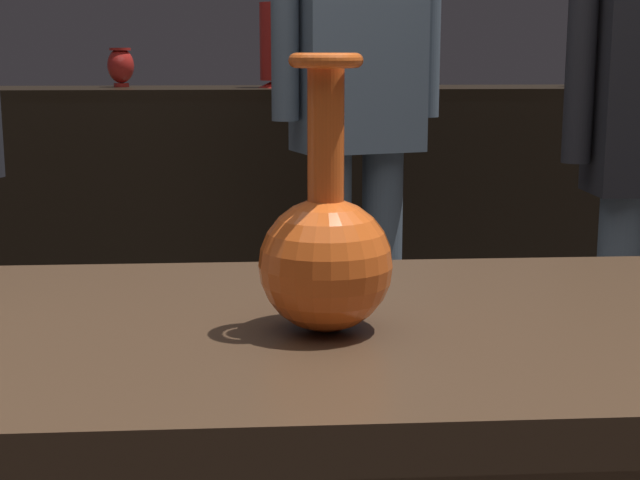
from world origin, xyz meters
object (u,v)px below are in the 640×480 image
Objects in this scene: shelf_vase_left at (121,66)px; visitor_center_back at (358,85)px; shelf_vase_right at (425,68)px; vase_centerpiece at (326,251)px; shelf_vase_far_right at (576,74)px; shelf_vase_center at (273,46)px.

visitor_center_back is at bearing -49.41° from shelf_vase_left.
visitor_center_back is at bearing -111.90° from shelf_vase_right.
vase_centerpiece is 2.34× the size of shelf_vase_left.
vase_centerpiece is at bearing -114.95° from shelf_vase_far_right.
shelf_vase_center is 1.33× the size of shelf_vase_right.
shelf_vase_right is at bearing -2.94° from shelf_vase_left.
shelf_vase_center is at bearing -177.60° from shelf_vase_right.
vase_centerpiece is 2.45m from shelf_vase_far_right.
shelf_vase_left is 1.04m from shelf_vase_right.
shelf_vase_center is 0.16× the size of visitor_center_back.
vase_centerpiece is 2.36m from shelf_vase_left.
vase_centerpiece is at bearing -77.00° from shelf_vase_left.
shelf_vase_far_right is at bearing 65.05° from vase_centerpiece.
shelf_vase_right is 0.12× the size of visitor_center_back.
shelf_vase_far_right is (1.03, 2.21, 0.14)m from vase_centerpiece.
visitor_center_back is at bearing 82.45° from vase_centerpiece.
visitor_center_back is (0.19, 1.45, 0.13)m from vase_centerpiece.
shelf_vase_left and shelf_vase_far_right have the same top height.
shelf_vase_right is at bearing -129.43° from visitor_center_back.
shelf_vase_far_right is (0.52, -0.03, -0.02)m from shelf_vase_right.
shelf_vase_left is at bearing 103.00° from vase_centerpiece.
vase_centerpiece is 1.10× the size of shelf_vase_center.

